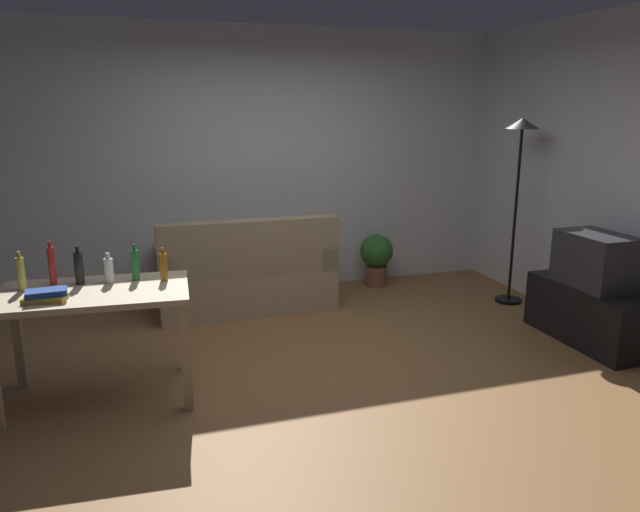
{
  "coord_description": "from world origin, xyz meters",
  "views": [
    {
      "loc": [
        -1.29,
        -3.87,
        1.9
      ],
      "look_at": [
        0.1,
        0.5,
        0.75
      ],
      "focal_mm": 33.2,
      "sensor_mm": 36.0,
      "label": 1
    }
  ],
  "objects_px": {
    "couch": "(246,277)",
    "torchiere_lamp": "(520,161)",
    "bottle_red": "(52,265)",
    "bottle_dark": "(79,268)",
    "desk": "(94,306)",
    "book_stack": "(46,296)",
    "bottle_squat": "(21,273)",
    "bottle_amber": "(164,266)",
    "bottle_green": "(135,264)",
    "tv_stand": "(589,314)",
    "tv": "(596,260)",
    "potted_plant": "(376,256)",
    "bottle_clear": "(109,270)"
  },
  "relations": [
    {
      "from": "desk",
      "to": "bottle_amber",
      "type": "relative_size",
      "value": 5.45
    },
    {
      "from": "couch",
      "to": "bottle_amber",
      "type": "height_order",
      "value": "bottle_amber"
    },
    {
      "from": "tv_stand",
      "to": "bottle_amber",
      "type": "relative_size",
      "value": 4.82
    },
    {
      "from": "torchiere_lamp",
      "to": "bottle_clear",
      "type": "distance_m",
      "value": 3.86
    },
    {
      "from": "bottle_amber",
      "to": "bottle_squat",
      "type": "bearing_deg",
      "value": 176.72
    },
    {
      "from": "couch",
      "to": "bottle_squat",
      "type": "distance_m",
      "value": 2.28
    },
    {
      "from": "bottle_green",
      "to": "tv",
      "type": "bearing_deg",
      "value": -5.22
    },
    {
      "from": "tv_stand",
      "to": "bottle_amber",
      "type": "height_order",
      "value": "bottle_amber"
    },
    {
      "from": "tv_stand",
      "to": "tv",
      "type": "bearing_deg",
      "value": -90.0
    },
    {
      "from": "bottle_dark",
      "to": "couch",
      "type": "bearing_deg",
      "value": 45.27
    },
    {
      "from": "torchiere_lamp",
      "to": "desk",
      "type": "bearing_deg",
      "value": -166.48
    },
    {
      "from": "bottle_dark",
      "to": "book_stack",
      "type": "height_order",
      "value": "bottle_dark"
    },
    {
      "from": "bottle_amber",
      "to": "bottle_red",
      "type": "bearing_deg",
      "value": 169.69
    },
    {
      "from": "couch",
      "to": "tv",
      "type": "distance_m",
      "value": 3.11
    },
    {
      "from": "couch",
      "to": "bottle_dark",
      "type": "height_order",
      "value": "bottle_dark"
    },
    {
      "from": "bottle_red",
      "to": "couch",
      "type": "bearing_deg",
      "value": 41.01
    },
    {
      "from": "bottle_clear",
      "to": "potted_plant",
      "type": "bearing_deg",
      "value": 32.63
    },
    {
      "from": "desk",
      "to": "book_stack",
      "type": "bearing_deg",
      "value": -144.24
    },
    {
      "from": "torchiere_lamp",
      "to": "bottle_squat",
      "type": "height_order",
      "value": "torchiere_lamp"
    },
    {
      "from": "potted_plant",
      "to": "bottle_green",
      "type": "distance_m",
      "value": 3.07
    },
    {
      "from": "bottle_clear",
      "to": "bottle_green",
      "type": "distance_m",
      "value": 0.17
    },
    {
      "from": "torchiere_lamp",
      "to": "desk",
      "type": "relative_size",
      "value": 1.45
    },
    {
      "from": "bottle_dark",
      "to": "bottle_squat",
      "type": "bearing_deg",
      "value": -174.28
    },
    {
      "from": "potted_plant",
      "to": "bottle_green",
      "type": "relative_size",
      "value": 2.28
    },
    {
      "from": "bottle_squat",
      "to": "bottle_green",
      "type": "height_order",
      "value": "bottle_squat"
    },
    {
      "from": "potted_plant",
      "to": "bottle_red",
      "type": "distance_m",
      "value": 3.49
    },
    {
      "from": "torchiere_lamp",
      "to": "bottle_green",
      "type": "xyz_separation_m",
      "value": [
        -3.56,
        -0.77,
        -0.54
      ]
    },
    {
      "from": "book_stack",
      "to": "torchiere_lamp",
      "type": "bearing_deg",
      "value": 14.82
    },
    {
      "from": "torchiere_lamp",
      "to": "potted_plant",
      "type": "xyz_separation_m",
      "value": [
        -1.06,
        0.93,
        -1.08
      ]
    },
    {
      "from": "bottle_squat",
      "to": "book_stack",
      "type": "distance_m",
      "value": 0.35
    },
    {
      "from": "bottle_red",
      "to": "bottle_dark",
      "type": "bearing_deg",
      "value": -14.54
    },
    {
      "from": "couch",
      "to": "bottle_red",
      "type": "distance_m",
      "value": 2.11
    },
    {
      "from": "torchiere_lamp",
      "to": "bottle_dark",
      "type": "xyz_separation_m",
      "value": [
        -3.92,
        -0.76,
        -0.54
      ]
    },
    {
      "from": "couch",
      "to": "torchiere_lamp",
      "type": "relative_size",
      "value": 0.91
    },
    {
      "from": "tv",
      "to": "bottle_green",
      "type": "xyz_separation_m",
      "value": [
        -3.57,
        0.33,
        0.17
      ]
    },
    {
      "from": "tv_stand",
      "to": "desk",
      "type": "bearing_deg",
      "value": 87.39
    },
    {
      "from": "bottle_green",
      "to": "bottle_amber",
      "type": "bearing_deg",
      "value": -21.1
    },
    {
      "from": "bottle_squat",
      "to": "book_stack",
      "type": "height_order",
      "value": "bottle_squat"
    },
    {
      "from": "tv",
      "to": "bottle_clear",
      "type": "bearing_deg",
      "value": 85.22
    },
    {
      "from": "potted_plant",
      "to": "bottle_dark",
      "type": "xyz_separation_m",
      "value": [
        -2.86,
        -1.68,
        0.54
      ]
    },
    {
      "from": "torchiere_lamp",
      "to": "book_stack",
      "type": "height_order",
      "value": "torchiere_lamp"
    },
    {
      "from": "bottle_dark",
      "to": "book_stack",
      "type": "xyz_separation_m",
      "value": [
        -0.17,
        -0.33,
        -0.08
      ]
    },
    {
      "from": "torchiere_lamp",
      "to": "potted_plant",
      "type": "distance_m",
      "value": 1.78
    },
    {
      "from": "tv",
      "to": "bottle_green",
      "type": "height_order",
      "value": "bottle_green"
    },
    {
      "from": "desk",
      "to": "bottle_red",
      "type": "xyz_separation_m",
      "value": [
        -0.25,
        0.21,
        0.24
      ]
    },
    {
      "from": "bottle_dark",
      "to": "bottle_green",
      "type": "xyz_separation_m",
      "value": [
        0.36,
        -0.01,
        -0.0
      ]
    },
    {
      "from": "desk",
      "to": "torchiere_lamp",
      "type": "bearing_deg",
      "value": 17.41
    },
    {
      "from": "torchiere_lamp",
      "to": "bottle_red",
      "type": "bearing_deg",
      "value": -170.1
    },
    {
      "from": "bottle_dark",
      "to": "bottle_clear",
      "type": "relative_size",
      "value": 1.24
    },
    {
      "from": "couch",
      "to": "bottle_amber",
      "type": "relative_size",
      "value": 7.24
    }
  ]
}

